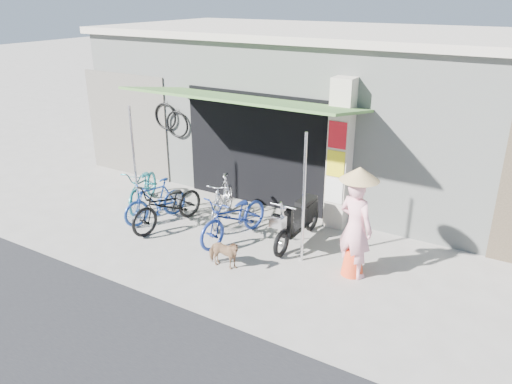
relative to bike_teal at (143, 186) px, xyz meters
The scene contains 13 objects.
ground 3.45m from the bike_teal, 19.88° to the right, with size 80.00×80.00×0.00m, color #A19B91.
bicycle_shop 5.26m from the bike_teal, 50.71° to the left, with size 12.30×5.30×3.66m.
shop_pillar 4.39m from the bike_teal, 17.50° to the left, with size 0.42×0.44×3.00m.
awning 3.13m from the bike_teal, 11.30° to the left, with size 4.60×1.88×2.72m.
neighbour_left 2.43m from the bike_teal, 141.33° to the left, with size 2.60×0.06×2.60m, color #6B665B.
bike_teal is the anchor object (origin of this frame).
bike_blue 0.91m from the bike_teal, 31.20° to the right, with size 0.42×1.47×0.88m, color navy.
bike_black 1.31m from the bike_teal, 25.15° to the right, with size 0.62×1.79×0.94m, color black.
bike_silver 1.99m from the bike_teal, ahead, with size 0.45×1.60×0.96m, color silver.
bike_navy 2.67m from the bike_teal, ahead, with size 0.63×1.80×0.94m, color navy.
street_dog 3.35m from the bike_teal, 23.57° to the right, with size 0.30×0.65×0.55m, color tan.
moped 3.75m from the bike_teal, ahead, with size 0.50×1.77×1.00m.
nun 5.09m from the bike_teal, ahead, with size 0.73×0.64×1.92m.
Camera 1 is at (4.24, -6.36, 4.46)m, focal length 35.00 mm.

